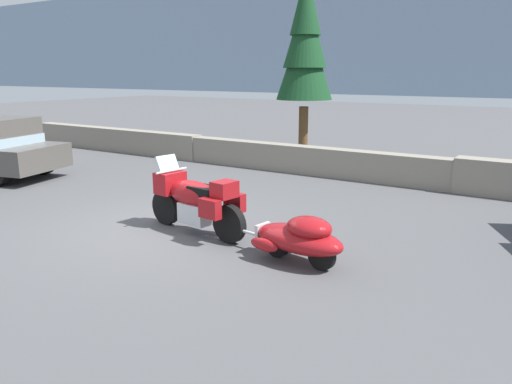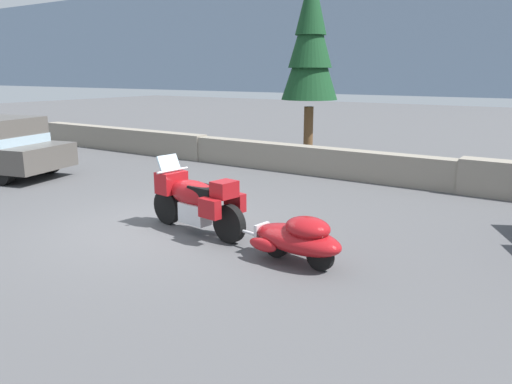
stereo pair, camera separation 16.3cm
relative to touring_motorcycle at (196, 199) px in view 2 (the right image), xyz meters
name	(u,v)px [view 2 (the right image)]	position (x,y,z in m)	size (l,w,h in m)	color
ground_plane	(155,228)	(-0.80, -0.25, -0.62)	(80.00, 80.00, 0.00)	#4C4C4F
stone_guard_wall	(320,161)	(-0.53, 5.91, -0.21)	(24.00, 0.54, 0.85)	gray
touring_motorcycle	(196,199)	(0.00, 0.00, 0.00)	(2.31, 0.93, 1.33)	black
car_shaped_trailer	(298,238)	(2.26, -0.31, -0.21)	(2.23, 0.91, 0.76)	black
pine_tree_tall	(310,41)	(-2.03, 8.01, 3.14)	(1.80, 1.80, 6.01)	brown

